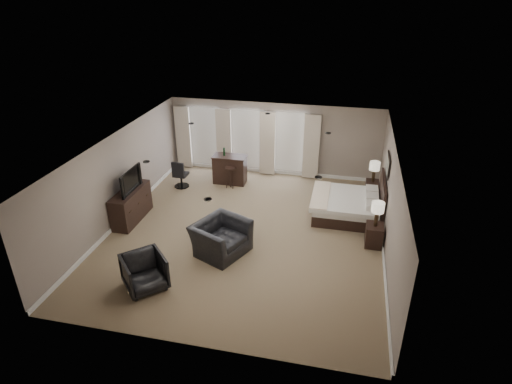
% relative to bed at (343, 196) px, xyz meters
% --- Properties ---
extents(room, '(7.60, 8.60, 2.64)m').
position_rel_bed_xyz_m(room, '(-2.58, -1.59, 0.67)').
color(room, '#76644B').
rests_on(room, ground).
extents(window_bay, '(5.25, 0.20, 2.30)m').
position_rel_bed_xyz_m(window_bay, '(-3.58, 2.52, 0.57)').
color(window_bay, silver).
rests_on(window_bay, room).
extents(bed, '(1.99, 1.90, 1.27)m').
position_rel_bed_xyz_m(bed, '(0.00, 0.00, 0.00)').
color(bed, silver).
rests_on(bed, ground).
extents(nightstand_near, '(0.45, 0.55, 0.59)m').
position_rel_bed_xyz_m(nightstand_near, '(0.89, -1.45, -0.34)').
color(nightstand_near, black).
rests_on(nightstand_near, ground).
extents(nightstand_far, '(0.41, 0.50, 0.55)m').
position_rel_bed_xyz_m(nightstand_far, '(0.89, 1.45, -0.36)').
color(nightstand_far, black).
rests_on(nightstand_far, ground).
extents(lamp_near, '(0.33, 0.33, 0.68)m').
position_rel_bed_xyz_m(lamp_near, '(0.89, -1.45, 0.30)').
color(lamp_near, beige).
rests_on(lamp_near, nightstand_near).
extents(lamp_far, '(0.33, 0.33, 0.68)m').
position_rel_bed_xyz_m(lamp_far, '(0.89, 1.45, 0.25)').
color(lamp_far, beige).
rests_on(lamp_far, nightstand_far).
extents(wall_art, '(0.04, 0.96, 0.56)m').
position_rel_bed_xyz_m(wall_art, '(1.12, 0.00, 1.12)').
color(wall_art, slate).
rests_on(wall_art, room).
extents(dresser, '(0.53, 1.63, 0.95)m').
position_rel_bed_xyz_m(dresser, '(-6.03, -1.60, -0.16)').
color(dresser, black).
rests_on(dresser, ground).
extents(tv, '(0.66, 1.15, 0.15)m').
position_rel_bed_xyz_m(tv, '(-6.03, -1.60, 0.39)').
color(tv, black).
rests_on(tv, dresser).
extents(armchair_near, '(1.33, 1.56, 1.16)m').
position_rel_bed_xyz_m(armchair_near, '(-2.98, -2.65, -0.06)').
color(armchair_near, black).
rests_on(armchair_near, ground).
extents(armchair_far, '(1.23, 1.22, 0.92)m').
position_rel_bed_xyz_m(armchair_far, '(-4.26, -4.41, -0.17)').
color(armchair_far, black).
rests_on(armchair_far, ground).
extents(bar_counter, '(1.15, 0.60, 1.00)m').
position_rel_bed_xyz_m(bar_counter, '(-3.91, 1.50, -0.13)').
color(bar_counter, black).
rests_on(bar_counter, ground).
extents(bar_stool_left, '(0.38, 0.38, 0.69)m').
position_rel_bed_xyz_m(bar_stool_left, '(-4.53, 2.04, -0.29)').
color(bar_stool_left, black).
rests_on(bar_stool_left, ground).
extents(bar_stool_right, '(0.40, 0.40, 0.74)m').
position_rel_bed_xyz_m(bar_stool_right, '(-3.79, 1.14, -0.27)').
color(bar_stool_right, black).
rests_on(bar_stool_right, ground).
extents(desk_chair, '(0.52, 0.52, 0.97)m').
position_rel_bed_xyz_m(desk_chair, '(-5.43, 0.81, -0.15)').
color(desk_chair, black).
rests_on(desk_chair, ground).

